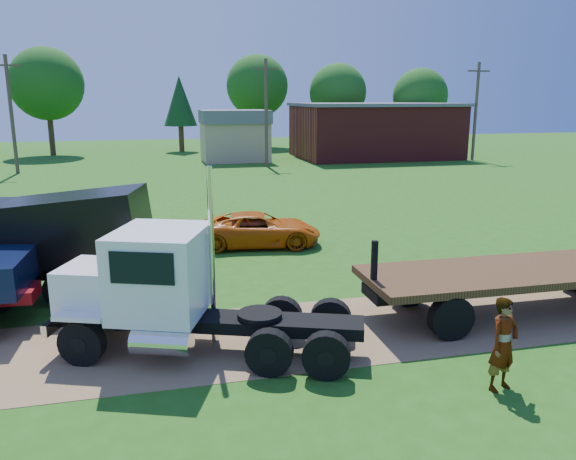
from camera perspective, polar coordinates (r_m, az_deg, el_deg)
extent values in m
plane|color=#245312|center=(14.58, 2.64, -10.31)|extent=(140.00, 140.00, 0.00)
cube|color=olive|center=(14.58, 2.64, -10.29)|extent=(120.00, 4.20, 0.01)
cube|color=black|center=(13.39, -7.71, -9.16)|extent=(6.90, 3.33, 0.28)
cylinder|color=black|center=(13.55, -20.19, -10.69)|extent=(1.08, 0.67, 1.03)
cylinder|color=black|center=(13.55, -20.19, -10.69)|extent=(0.46, 0.45, 0.36)
cylinder|color=black|center=(15.22, -16.78, -7.75)|extent=(1.08, 0.67, 1.03)
cylinder|color=black|center=(15.22, -16.78, -7.75)|extent=(0.46, 0.45, 0.36)
cylinder|color=black|center=(12.29, -1.92, -12.35)|extent=(1.08, 0.67, 1.03)
cylinder|color=black|center=(12.29, -1.92, -12.35)|extent=(0.46, 0.45, 0.36)
cylinder|color=black|center=(14.11, -0.66, -8.85)|extent=(1.08, 0.67, 1.03)
cylinder|color=black|center=(14.11, -0.66, -8.85)|extent=(0.46, 0.45, 0.36)
cylinder|color=black|center=(12.18, 3.90, -12.63)|extent=(1.08, 0.67, 1.03)
cylinder|color=black|center=(12.18, 3.90, -12.63)|extent=(0.46, 0.45, 0.36)
cylinder|color=black|center=(14.02, 4.35, -9.05)|extent=(1.08, 0.67, 1.03)
cylinder|color=black|center=(14.02, 4.35, -9.05)|extent=(0.46, 0.45, 0.36)
cube|color=white|center=(14.04, -18.49, -5.60)|extent=(2.15, 2.09, 1.13)
cube|color=silver|center=(14.43, -21.52, -5.54)|extent=(0.57, 1.34, 0.94)
cube|color=silver|center=(14.66, -21.47, -7.96)|extent=(0.90, 2.07, 0.28)
cube|color=white|center=(13.33, -12.77, -4.11)|extent=(2.64, 2.81, 1.97)
cube|color=black|center=(13.56, -16.72, -2.19)|extent=(0.71, 1.77, 0.80)
cube|color=black|center=(12.19, -14.64, -3.78)|extent=(1.33, 0.53, 0.70)
cube|color=black|center=(14.24, -11.34, -1.14)|extent=(1.33, 0.53, 0.70)
cube|color=white|center=(13.32, -20.40, -8.28)|extent=(1.20, 0.79, 0.09)
cube|color=white|center=(15.02, -16.94, -5.58)|extent=(1.20, 0.79, 0.09)
cylinder|color=silver|center=(12.72, -12.69, -11.09)|extent=(1.43, 0.99, 0.56)
cylinder|color=silver|center=(13.42, -7.73, -2.73)|extent=(0.17, 0.17, 4.32)
cylinder|color=black|center=(13.08, -2.90, -8.58)|extent=(1.33, 1.33, 0.11)
cube|color=black|center=(18.64, -25.29, -3.83)|extent=(7.57, 2.60, 0.28)
cylinder|color=black|center=(17.26, -21.95, -5.65)|extent=(1.09, 0.55, 1.04)
cylinder|color=black|center=(17.26, -21.95, -5.65)|extent=(0.43, 0.42, 0.36)
cylinder|color=black|center=(19.03, -19.87, -3.74)|extent=(1.09, 0.55, 1.04)
cylinder|color=black|center=(19.03, -19.87, -3.74)|extent=(0.43, 0.42, 0.36)
cylinder|color=black|center=(16.86, -18.03, -5.76)|extent=(1.09, 0.55, 1.04)
cylinder|color=black|center=(16.86, -18.03, -5.76)|extent=(0.43, 0.42, 0.36)
cylinder|color=black|center=(18.66, -16.30, -3.80)|extent=(1.09, 0.55, 1.04)
cylinder|color=black|center=(18.66, -16.30, -3.80)|extent=(0.43, 0.42, 0.36)
cube|color=black|center=(17.67, -20.71, 0.30)|extent=(4.54, 3.13, 2.29)
imported|color=#C85609|center=(22.53, -2.95, 0.06)|extent=(5.16, 2.92, 1.36)
cube|color=#3A2212|center=(16.75, 22.86, -3.90)|extent=(9.06, 2.80, 0.20)
cube|color=black|center=(16.83, 22.77, -4.82)|extent=(9.05, 1.22, 0.28)
cylinder|color=black|center=(14.52, 16.23, -8.55)|extent=(1.13, 0.35, 1.13)
cylinder|color=black|center=(16.48, 12.21, -5.66)|extent=(1.13, 0.35, 1.13)
cube|color=black|center=(14.47, 8.76, -3.25)|extent=(0.14, 0.14, 1.13)
imported|color=#999999|center=(12.34, 21.05, -10.80)|extent=(0.83, 0.68, 1.97)
imported|color=#999999|center=(17.98, -12.58, -2.66)|extent=(1.14, 1.00, 1.98)
cube|color=maroon|center=(57.23, 8.77, 9.83)|extent=(15.00, 10.00, 5.00)
cube|color=slate|center=(57.14, 8.87, 12.48)|extent=(15.40, 10.40, 0.30)
cube|color=tan|center=(53.53, -5.42, 8.94)|extent=(6.00, 5.00, 3.60)
cube|color=slate|center=(53.41, -5.48, 11.40)|extent=(6.20, 5.40, 1.20)
cylinder|color=#443126|center=(48.89, -26.27, 10.41)|extent=(0.28, 0.28, 9.00)
cube|color=#443126|center=(48.93, -26.73, 14.72)|extent=(2.20, 0.14, 0.14)
cylinder|color=#443126|center=(48.82, -2.23, 11.74)|extent=(0.28, 0.28, 9.00)
cube|color=#443126|center=(48.86, -2.27, 16.09)|extent=(2.20, 0.14, 0.14)
cylinder|color=#443126|center=(56.36, 18.52, 11.29)|extent=(0.28, 0.28, 9.00)
cube|color=#443126|center=(56.39, 18.81, 15.04)|extent=(2.20, 0.14, 0.14)
cylinder|color=#3B2918|center=(63.26, -22.88, 8.75)|extent=(0.56, 0.56, 3.86)
sphere|color=#114612|center=(63.15, -23.32, 13.49)|extent=(7.28, 7.28, 7.28)
cylinder|color=#3B2918|center=(63.59, -10.77, 9.12)|extent=(0.56, 0.56, 2.85)
cone|color=#103713|center=(63.44, -10.93, 12.75)|extent=(3.59, 3.59, 5.30)
cylinder|color=#3B2918|center=(68.48, -3.09, 10.03)|extent=(0.56, 0.56, 3.85)
sphere|color=#114612|center=(68.38, -3.15, 14.41)|extent=(7.27, 7.27, 7.27)
cylinder|color=#3B2918|center=(66.75, 5.00, 9.75)|extent=(0.56, 0.56, 3.46)
sphere|color=#114612|center=(66.63, 5.08, 13.78)|extent=(6.53, 6.53, 6.53)
cylinder|color=#3B2918|center=(66.46, 13.07, 9.34)|extent=(0.56, 0.56, 3.23)
sphere|color=#114612|center=(66.32, 13.28, 13.13)|extent=(6.10, 6.10, 6.10)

